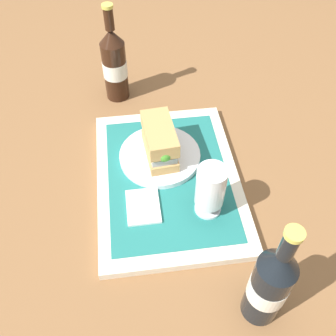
{
  "coord_description": "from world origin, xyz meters",
  "views": [
    {
      "loc": [
        0.54,
        -0.07,
        0.69
      ],
      "look_at": [
        0.0,
        0.0,
        0.05
      ],
      "focal_mm": 40.68,
      "sensor_mm": 36.0,
      "label": 1
    }
  ],
  "objects": [
    {
      "name": "napkin_folded",
      "position": [
        0.08,
        -0.06,
        0.02
      ],
      "size": [
        0.09,
        0.07,
        0.01
      ],
      "primitive_type": "cube",
      "color": "white",
      "rests_on": "placemat"
    },
    {
      "name": "plate",
      "position": [
        -0.06,
        -0.01,
        0.03
      ],
      "size": [
        0.19,
        0.19,
        0.01
      ],
      "primitive_type": "cylinder",
      "color": "white",
      "rests_on": "placemat"
    },
    {
      "name": "ground_plane",
      "position": [
        0.0,
        0.0,
        0.0
      ],
      "size": [
        3.0,
        3.0,
        0.0
      ],
      "primitive_type": "plane",
      "color": "brown"
    },
    {
      "name": "tray",
      "position": [
        0.0,
        0.0,
        0.01
      ],
      "size": [
        0.44,
        0.32,
        0.02
      ],
      "primitive_type": "cube",
      "color": "beige",
      "rests_on": "ground_plane"
    },
    {
      "name": "second_bottle",
      "position": [
        -0.33,
        -0.1,
        0.1
      ],
      "size": [
        0.07,
        0.07,
        0.27
      ],
      "color": "black",
      "rests_on": "ground_plane"
    },
    {
      "name": "sandwich",
      "position": [
        -0.06,
        -0.01,
        0.08
      ],
      "size": [
        0.14,
        0.07,
        0.08
      ],
      "rotation": [
        0.0,
        0.0,
        0.08
      ],
      "color": "tan",
      "rests_on": "plate"
    },
    {
      "name": "beer_glass",
      "position": [
        0.1,
        0.07,
        0.09
      ],
      "size": [
        0.06,
        0.06,
        0.12
      ],
      "color": "silver",
      "rests_on": "placemat"
    },
    {
      "name": "placemat",
      "position": [
        0.0,
        0.0,
        0.02
      ],
      "size": [
        0.38,
        0.27,
        0.0
      ],
      "primitive_type": "cube",
      "color": "#1E6B66",
      "rests_on": "tray"
    },
    {
      "name": "beer_bottle",
      "position": [
        0.31,
        0.12,
        0.1
      ],
      "size": [
        0.07,
        0.07,
        0.27
      ],
      "color": "black",
      "rests_on": "ground_plane"
    }
  ]
}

